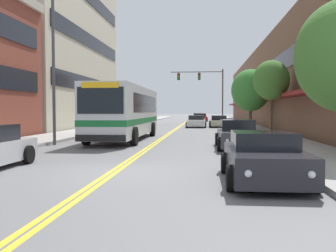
{
  "coord_description": "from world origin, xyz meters",
  "views": [
    {
      "loc": [
        2.73,
        -11.11,
        1.9
      ],
      "look_at": [
        -0.38,
        21.33,
        0.47
      ],
      "focal_mm": 40.0,
      "sensor_mm": 36.0,
      "label": 1
    }
  ],
  "objects_px": {
    "city_bus": "(126,110)",
    "fire_hydrant": "(254,130)",
    "car_red_moving_second": "(201,118)",
    "car_slate_blue_moving_third": "(198,117)",
    "car_charcoal_parked_right_foreground": "(264,158)",
    "car_beige_parked_left_near": "(129,123)",
    "car_champagne_parked_right_mid": "(219,122)",
    "street_tree_right_far": "(250,90)",
    "car_white_moving_lead": "(196,122)",
    "traffic_signal_mast": "(205,85)",
    "street_lamp_left_near": "(59,41)",
    "street_tree_right_mid": "(271,80)",
    "car_dark_grey_parked_right_far": "(237,135)"
  },
  "relations": [
    {
      "from": "car_beige_parked_left_near",
      "to": "car_champagne_parked_right_mid",
      "type": "xyz_separation_m",
      "value": [
        8.72,
        6.2,
        -0.04
      ]
    },
    {
      "from": "street_tree_right_mid",
      "to": "car_beige_parked_left_near",
      "type": "bearing_deg",
      "value": 145.84
    },
    {
      "from": "car_champagne_parked_right_mid",
      "to": "car_red_moving_second",
      "type": "bearing_deg",
      "value": 95.75
    },
    {
      "from": "car_beige_parked_left_near",
      "to": "fire_hydrant",
      "type": "height_order",
      "value": "car_beige_parked_left_near"
    },
    {
      "from": "car_charcoal_parked_right_foreground",
      "to": "street_lamp_left_near",
      "type": "bearing_deg",
      "value": 134.39
    },
    {
      "from": "car_champagne_parked_right_mid",
      "to": "car_beige_parked_left_near",
      "type": "bearing_deg",
      "value": -144.58
    },
    {
      "from": "car_red_moving_second",
      "to": "car_beige_parked_left_near",
      "type": "bearing_deg",
      "value": -103.68
    },
    {
      "from": "car_dark_grey_parked_right_far",
      "to": "car_red_moving_second",
      "type": "height_order",
      "value": "car_dark_grey_parked_right_far"
    },
    {
      "from": "car_charcoal_parked_right_foreground",
      "to": "car_slate_blue_moving_third",
      "type": "xyz_separation_m",
      "value": [
        -2.7,
        59.62,
        -0.04
      ]
    },
    {
      "from": "car_white_moving_lead",
      "to": "car_red_moving_second",
      "type": "distance_m",
      "value": 21.45
    },
    {
      "from": "fire_hydrant",
      "to": "car_champagne_parked_right_mid",
      "type": "bearing_deg",
      "value": 95.41
    },
    {
      "from": "car_beige_parked_left_near",
      "to": "street_tree_right_mid",
      "type": "bearing_deg",
      "value": -34.16
    },
    {
      "from": "street_tree_right_far",
      "to": "car_charcoal_parked_right_foreground",
      "type": "bearing_deg",
      "value": -96.15
    },
    {
      "from": "car_champagne_parked_right_mid",
      "to": "street_tree_right_far",
      "type": "bearing_deg",
      "value": -64.43
    },
    {
      "from": "traffic_signal_mast",
      "to": "car_beige_parked_left_near",
      "type": "bearing_deg",
      "value": -115.67
    },
    {
      "from": "city_bus",
      "to": "car_champagne_parked_right_mid",
      "type": "bearing_deg",
      "value": 69.57
    },
    {
      "from": "car_champagne_parked_right_mid",
      "to": "street_lamp_left_near",
      "type": "relative_size",
      "value": 0.47
    },
    {
      "from": "street_tree_right_far",
      "to": "fire_hydrant",
      "type": "relative_size",
      "value": 6.44
    },
    {
      "from": "car_champagne_parked_right_mid",
      "to": "street_tree_right_mid",
      "type": "relative_size",
      "value": 0.85
    },
    {
      "from": "city_bus",
      "to": "street_tree_right_far",
      "type": "height_order",
      "value": "street_tree_right_far"
    },
    {
      "from": "car_charcoal_parked_right_foreground",
      "to": "city_bus",
      "type": "bearing_deg",
      "value": 115.9
    },
    {
      "from": "car_red_moving_second",
      "to": "street_tree_right_mid",
      "type": "distance_m",
      "value": 35.69
    },
    {
      "from": "car_dark_grey_parked_right_far",
      "to": "street_tree_right_mid",
      "type": "relative_size",
      "value": 0.93
    },
    {
      "from": "car_beige_parked_left_near",
      "to": "street_tree_right_mid",
      "type": "xyz_separation_m",
      "value": [
        11.78,
        -7.99,
        3.33
      ]
    },
    {
      "from": "car_champagne_parked_right_mid",
      "to": "car_slate_blue_moving_third",
      "type": "bearing_deg",
      "value": 95.53
    },
    {
      "from": "traffic_signal_mast",
      "to": "street_tree_right_mid",
      "type": "height_order",
      "value": "traffic_signal_mast"
    },
    {
      "from": "car_beige_parked_left_near",
      "to": "street_lamp_left_near",
      "type": "height_order",
      "value": "street_lamp_left_near"
    },
    {
      "from": "car_dark_grey_parked_right_far",
      "to": "fire_hydrant",
      "type": "distance_m",
      "value": 6.04
    },
    {
      "from": "car_champagne_parked_right_mid",
      "to": "street_tree_right_mid",
      "type": "height_order",
      "value": "street_tree_right_mid"
    },
    {
      "from": "car_champagne_parked_right_mid",
      "to": "car_slate_blue_moving_third",
      "type": "height_order",
      "value": "car_champagne_parked_right_mid"
    },
    {
      "from": "traffic_signal_mast",
      "to": "fire_hydrant",
      "type": "distance_m",
      "value": 26.17
    },
    {
      "from": "car_charcoal_parked_right_foreground",
      "to": "car_dark_grey_parked_right_far",
      "type": "height_order",
      "value": "car_dark_grey_parked_right_far"
    },
    {
      "from": "city_bus",
      "to": "street_tree_right_mid",
      "type": "bearing_deg",
      "value": 19.76
    },
    {
      "from": "car_charcoal_parked_right_foreground",
      "to": "car_white_moving_lead",
      "type": "xyz_separation_m",
      "value": [
        -2.38,
        30.57,
        -0.02
      ]
    },
    {
      "from": "car_white_moving_lead",
      "to": "street_tree_right_mid",
      "type": "distance_m",
      "value": 15.15
    },
    {
      "from": "city_bus",
      "to": "fire_hydrant",
      "type": "distance_m",
      "value": 8.31
    },
    {
      "from": "car_beige_parked_left_near",
      "to": "traffic_signal_mast",
      "type": "xyz_separation_m",
      "value": [
        7.29,
        15.17,
        4.56
      ]
    },
    {
      "from": "car_red_moving_second",
      "to": "car_slate_blue_moving_third",
      "type": "bearing_deg",
      "value": 94.9
    },
    {
      "from": "city_bus",
      "to": "street_lamp_left_near",
      "type": "height_order",
      "value": "street_lamp_left_near"
    },
    {
      "from": "car_champagne_parked_right_mid",
      "to": "fire_hydrant",
      "type": "height_order",
      "value": "car_champagne_parked_right_mid"
    },
    {
      "from": "city_bus",
      "to": "car_champagne_parked_right_mid",
      "type": "relative_size",
      "value": 2.62
    },
    {
      "from": "car_charcoal_parked_right_foreground",
      "to": "street_lamp_left_near",
      "type": "height_order",
      "value": "street_lamp_left_near"
    },
    {
      "from": "city_bus",
      "to": "street_tree_right_far",
      "type": "distance_m",
      "value": 15.31
    },
    {
      "from": "car_slate_blue_moving_third",
      "to": "traffic_signal_mast",
      "type": "height_order",
      "value": "traffic_signal_mast"
    },
    {
      "from": "car_charcoal_parked_right_foreground",
      "to": "street_tree_right_far",
      "type": "bearing_deg",
      "value": 83.85
    },
    {
      "from": "car_beige_parked_left_near",
      "to": "street_lamp_left_near",
      "type": "relative_size",
      "value": 0.46
    },
    {
      "from": "car_white_moving_lead",
      "to": "street_tree_right_far",
      "type": "distance_m",
      "value": 7.88
    },
    {
      "from": "city_bus",
      "to": "car_white_moving_lead",
      "type": "relative_size",
      "value": 2.61
    },
    {
      "from": "car_charcoal_parked_right_foreground",
      "to": "car_white_moving_lead",
      "type": "relative_size",
      "value": 0.94
    },
    {
      "from": "city_bus",
      "to": "street_lamp_left_near",
      "type": "distance_m",
      "value": 6.07
    }
  ]
}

